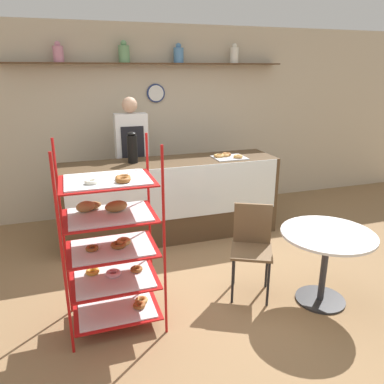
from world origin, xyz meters
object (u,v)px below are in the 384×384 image
object	(u,v)px
person_worker	(132,158)
coffee_carafe	(132,148)
donut_tray_counter	(228,156)
pastry_rack	(112,245)
cafe_table	(326,249)
cafe_chair	(252,240)

from	to	relation	value
person_worker	coffee_carafe	world-z (taller)	person_worker
person_worker	donut_tray_counter	world-z (taller)	person_worker
person_worker	pastry_rack	bearing A→B (deg)	-104.34
pastry_rack	cafe_table	xyz separation A→B (m)	(1.87, -0.30, -0.20)
cafe_chair	cafe_table	bearing A→B (deg)	-7.20
coffee_carafe	donut_tray_counter	distance (m)	1.22
pastry_rack	donut_tray_counter	bearing A→B (deg)	42.04
person_worker	cafe_chair	size ratio (longest dim) A/B	2.00
person_worker	cafe_table	world-z (taller)	person_worker
cafe_table	donut_tray_counter	bearing A→B (deg)	96.33
cafe_table	cafe_chair	size ratio (longest dim) A/B	0.95
donut_tray_counter	pastry_rack	bearing A→B (deg)	-137.96
pastry_rack	person_worker	bearing A→B (deg)	75.66
cafe_table	pastry_rack	bearing A→B (deg)	171.00
pastry_rack	coffee_carafe	bearing A→B (deg)	73.99
cafe_chair	coffee_carafe	size ratio (longest dim) A/B	2.32
coffee_carafe	pastry_rack	bearing A→B (deg)	-106.01
pastry_rack	coffee_carafe	world-z (taller)	pastry_rack
person_worker	cafe_chair	xyz separation A→B (m)	(0.79, -1.99, -0.43)
person_worker	donut_tray_counter	distance (m)	1.28
cafe_chair	donut_tray_counter	xyz separation A→B (m)	(0.36, 1.43, 0.49)
cafe_table	donut_tray_counter	distance (m)	1.88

